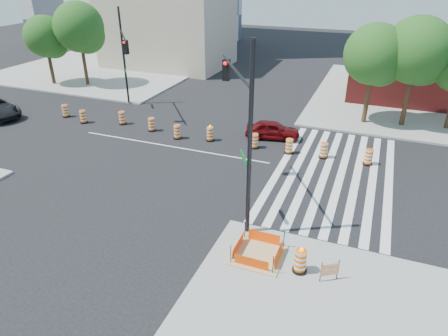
{
  "coord_description": "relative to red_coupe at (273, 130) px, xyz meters",
  "views": [
    {
      "loc": [
        12.62,
        -22.1,
        11.3
      ],
      "look_at": [
        5.55,
        -4.21,
        1.4
      ],
      "focal_mm": 32.0,
      "sensor_mm": 36.0,
      "label": 1
    }
  ],
  "objects": [
    {
      "name": "median_drum_6",
      "position": [
        -0.69,
        -2.08,
        -0.17
      ],
      "size": [
        0.6,
        0.6,
        1.02
      ],
      "color": "black",
      "rests_on": "ground"
    },
    {
      "name": "crosswalk_east",
      "position": [
        4.88,
        -3.99,
        -0.65
      ],
      "size": [
        6.75,
        13.5,
        0.01
      ],
      "color": "silver",
      "rests_on": "ground"
    },
    {
      "name": "brick_storefront",
      "position": [
        11.93,
        14.01,
        1.67
      ],
      "size": [
        16.5,
        8.5,
        4.6
      ],
      "color": "maroon",
      "rests_on": "ground"
    },
    {
      "name": "ground",
      "position": [
        -6.07,
        -3.99,
        -0.65
      ],
      "size": [
        120.0,
        120.0,
        0.0
      ],
      "primitive_type": "plane",
      "color": "black",
      "rests_on": "ground"
    },
    {
      "name": "tree_north_a",
      "position": [
        -24.92,
        5.56,
        3.96
      ],
      "size": [
        4.05,
        4.04,
        6.88
      ],
      "color": "#382314",
      "rests_on": "ground"
    },
    {
      "name": "median_drum_7",
      "position": [
        1.71,
        -2.08,
        -0.17
      ],
      "size": [
        0.6,
        0.6,
        1.02
      ],
      "color": "black",
      "rests_on": "ground"
    },
    {
      "name": "signal_pole_nw",
      "position": [
        -13.09,
        1.62,
        4.28
      ],
      "size": [
        3.85,
        4.88,
        8.04
      ],
      "rotation": [
        0.0,
        0.0,
        -0.91
      ],
      "color": "black",
      "rests_on": "ground"
    },
    {
      "name": "median_drum_5",
      "position": [
        -4.01,
        -2.04,
        -0.16
      ],
      "size": [
        0.6,
        0.6,
        1.18
      ],
      "color": "black",
      "rests_on": "ground"
    },
    {
      "name": "excavation_pit",
      "position": [
        2.93,
        -12.99,
        -0.43
      ],
      "size": [
        2.2,
        2.2,
        0.9
      ],
      "color": "tan",
      "rests_on": "ground"
    },
    {
      "name": "tree_north_c",
      "position": [
        5.94,
        5.6,
        4.46
      ],
      "size": [
        4.48,
        4.48,
        7.61
      ],
      "color": "#382314",
      "rests_on": "ground"
    },
    {
      "name": "median_drum_2",
      "position": [
        -11.72,
        -1.56,
        -0.17
      ],
      "size": [
        0.6,
        0.6,
        1.02
      ],
      "color": "black",
      "rests_on": "ground"
    },
    {
      "name": "tree_north_d",
      "position": [
        8.73,
        6.04,
        4.84
      ],
      "size": [
        4.81,
        4.81,
        8.17
      ],
      "color": "#382314",
      "rests_on": "ground"
    },
    {
      "name": "barricade",
      "position": [
        5.98,
        -13.43,
        0.01
      ],
      "size": [
        0.68,
        0.47,
        0.93
      ],
      "rotation": [
        0.0,
        0.0,
        0.59
      ],
      "color": "#F35F05",
      "rests_on": "ground"
    },
    {
      "name": "median_drum_3",
      "position": [
        -8.84,
        -1.95,
        -0.17
      ],
      "size": [
        0.6,
        0.6,
        1.02
      ],
      "color": "black",
      "rests_on": "ground"
    },
    {
      "name": "lane_centerline",
      "position": [
        -6.07,
        -3.99,
        -0.65
      ],
      "size": [
        14.0,
        0.12,
        0.01
      ],
      "primitive_type": "cube",
      "color": "silver",
      "rests_on": "ground"
    },
    {
      "name": "pit_drum",
      "position": [
        4.81,
        -13.34,
        -0.01
      ],
      "size": [
        0.6,
        0.6,
        1.18
      ],
      "color": "black",
      "rests_on": "ground"
    },
    {
      "name": "median_drum_0",
      "position": [
        -17.03,
        -1.85,
        -0.17
      ],
      "size": [
        0.6,
        0.6,
        1.02
      ],
      "color": "black",
      "rests_on": "ground"
    },
    {
      "name": "tree_north_b",
      "position": [
        -21.46,
        6.58,
        4.85
      ],
      "size": [
        4.82,
        4.82,
        8.19
      ],
      "color": "#382314",
      "rests_on": "ground"
    },
    {
      "name": "median_drum_9",
      "position": [
        6.7,
        -1.88,
        -0.17
      ],
      "size": [
        0.6,
        0.6,
        1.02
      ],
      "color": "black",
      "rests_on": "ground"
    },
    {
      "name": "beige_midrise",
      "position": [
        -18.07,
        18.01,
        4.35
      ],
      "size": [
        14.0,
        10.0,
        10.0
      ],
      "primitive_type": "cube",
      "color": "tan",
      "rests_on": "ground"
    },
    {
      "name": "median_drum_8",
      "position": [
        3.95,
        -1.92,
        -0.17
      ],
      "size": [
        0.6,
        0.6,
        1.02
      ],
      "color": "black",
      "rests_on": "ground"
    },
    {
      "name": "sidewalk_ne",
      "position": [
        11.93,
        14.01,
        -0.58
      ],
      "size": [
        22.0,
        22.0,
        0.15
      ],
      "primitive_type": "cube",
      "color": "gray",
      "rests_on": "ground"
    },
    {
      "name": "sidewalk_nw",
      "position": [
        -24.07,
        14.01,
        -0.58
      ],
      "size": [
        22.0,
        22.0,
        0.15
      ],
      "primitive_type": "cube",
      "color": "gray",
      "rests_on": "ground"
    },
    {
      "name": "median_drum_4",
      "position": [
        -6.36,
        -2.55,
        -0.17
      ],
      "size": [
        0.6,
        0.6,
        1.02
      ],
      "color": "black",
      "rests_on": "ground"
    },
    {
      "name": "signal_pole_se",
      "position": [
        1.0,
        -9.95,
        4.67
      ],
      "size": [
        3.57,
        5.7,
        8.71
      ],
      "rotation": [
        0.0,
        0.0,
        2.12
      ],
      "color": "black",
      "rests_on": "ground"
    },
    {
      "name": "median_drum_1",
      "position": [
        -14.74,
        -2.45,
        -0.17
      ],
      "size": [
        0.6,
        0.6,
        1.02
      ],
      "color": "black",
      "rests_on": "ground"
    },
    {
      "name": "red_coupe",
      "position": [
        0.0,
        0.0,
        0.0
      ],
      "size": [
        4.04,
        2.21,
        1.3
      ],
      "primitive_type": "imported",
      "rotation": [
        0.0,
        0.0,
        1.75
      ],
      "color": "#500609",
      "rests_on": "ground"
    }
  ]
}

